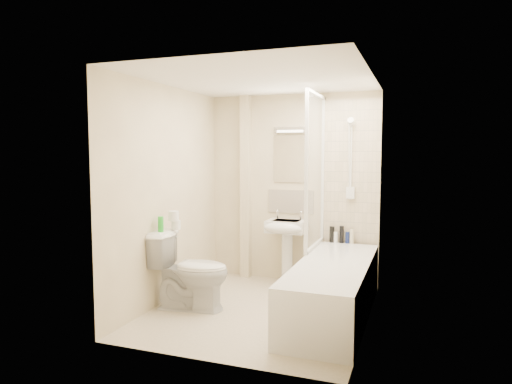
% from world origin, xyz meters
% --- Properties ---
extents(floor, '(2.50, 2.50, 0.00)m').
position_xyz_m(floor, '(0.00, 0.00, 0.00)').
color(floor, beige).
rests_on(floor, ground).
extents(wall_back, '(2.20, 0.02, 2.40)m').
position_xyz_m(wall_back, '(0.00, 1.25, 1.20)').
color(wall_back, beige).
rests_on(wall_back, ground).
extents(wall_left, '(0.02, 2.50, 2.40)m').
position_xyz_m(wall_left, '(-1.10, 0.00, 1.20)').
color(wall_left, beige).
rests_on(wall_left, ground).
extents(wall_right, '(0.02, 2.50, 2.40)m').
position_xyz_m(wall_right, '(1.10, 0.00, 1.20)').
color(wall_right, beige).
rests_on(wall_right, ground).
extents(ceiling, '(2.20, 2.50, 0.02)m').
position_xyz_m(ceiling, '(0.00, 0.00, 2.40)').
color(ceiling, white).
rests_on(ceiling, wall_back).
extents(tile_back, '(0.70, 0.01, 1.75)m').
position_xyz_m(tile_back, '(0.75, 1.24, 1.42)').
color(tile_back, beige).
rests_on(tile_back, wall_back).
extents(tile_right, '(0.01, 2.10, 1.75)m').
position_xyz_m(tile_right, '(1.09, 0.10, 1.42)').
color(tile_right, beige).
rests_on(tile_right, wall_right).
extents(pipe_boxing, '(0.12, 0.12, 2.40)m').
position_xyz_m(pipe_boxing, '(-0.62, 1.19, 1.20)').
color(pipe_boxing, beige).
rests_on(pipe_boxing, ground).
extents(splashback, '(0.60, 0.02, 0.30)m').
position_xyz_m(splashback, '(-0.02, 1.24, 1.03)').
color(splashback, beige).
rests_on(splashback, wall_back).
extents(mirror, '(0.46, 0.01, 0.60)m').
position_xyz_m(mirror, '(-0.02, 1.24, 1.58)').
color(mirror, white).
rests_on(mirror, wall_back).
extents(strip_light, '(0.42, 0.07, 0.07)m').
position_xyz_m(strip_light, '(-0.02, 1.22, 1.95)').
color(strip_light, silver).
rests_on(strip_light, wall_back).
extents(bathtub, '(0.70, 2.10, 0.55)m').
position_xyz_m(bathtub, '(0.75, 0.10, 0.29)').
color(bathtub, white).
rests_on(bathtub, ground).
extents(shower_screen, '(0.04, 0.92, 1.80)m').
position_xyz_m(shower_screen, '(0.40, 0.80, 1.45)').
color(shower_screen, white).
rests_on(shower_screen, bathtub).
extents(shower_fixture, '(0.10, 0.16, 0.99)m').
position_xyz_m(shower_fixture, '(0.75, 1.19, 1.55)').
color(shower_fixture, white).
rests_on(shower_fixture, wall_back).
extents(pedestal_sink, '(0.48, 0.46, 0.93)m').
position_xyz_m(pedestal_sink, '(-0.02, 1.01, 0.65)').
color(pedestal_sink, white).
rests_on(pedestal_sink, ground).
extents(bottle_black_a, '(0.06, 0.06, 0.20)m').
position_xyz_m(bottle_black_a, '(0.54, 1.16, 0.65)').
color(bottle_black_a, black).
rests_on(bottle_black_a, bathtub).
extents(bottle_white_a, '(0.05, 0.05, 0.13)m').
position_xyz_m(bottle_white_a, '(0.59, 1.16, 0.62)').
color(bottle_white_a, white).
rests_on(bottle_white_a, bathtub).
extents(bottle_black_b, '(0.05, 0.05, 0.21)m').
position_xyz_m(bottle_black_b, '(0.66, 1.16, 0.66)').
color(bottle_black_b, black).
rests_on(bottle_black_b, bathtub).
extents(bottle_blue, '(0.05, 0.05, 0.14)m').
position_xyz_m(bottle_blue, '(0.73, 1.16, 0.62)').
color(bottle_blue, navy).
rests_on(bottle_blue, bathtub).
extents(bottle_cream, '(0.05, 0.05, 0.17)m').
position_xyz_m(bottle_cream, '(0.78, 1.16, 0.64)').
color(bottle_cream, beige).
rests_on(bottle_cream, bathtub).
extents(toilet, '(0.68, 0.93, 0.83)m').
position_xyz_m(toilet, '(-0.72, -0.18, 0.41)').
color(toilet, white).
rests_on(toilet, ground).
extents(toilet_roll_lower, '(0.10, 0.10, 0.10)m').
position_xyz_m(toilet_roll_lower, '(-0.94, -0.09, 0.88)').
color(toilet_roll_lower, white).
rests_on(toilet_roll_lower, toilet).
extents(toilet_roll_upper, '(0.11, 0.11, 0.10)m').
position_xyz_m(toilet_roll_upper, '(-0.95, -0.12, 0.98)').
color(toilet_roll_upper, white).
rests_on(toilet_roll_upper, toilet_roll_lower).
extents(green_bottle, '(0.06, 0.06, 0.16)m').
position_xyz_m(green_bottle, '(-1.02, -0.28, 0.91)').
color(green_bottle, green).
rests_on(green_bottle, toilet).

